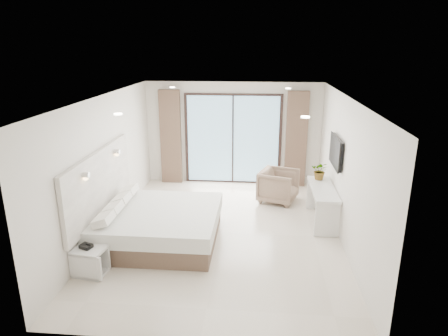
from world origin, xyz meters
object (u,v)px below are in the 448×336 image
Objects in this scene: bed at (158,225)px; nightstand at (90,261)px; armchair at (279,184)px; console_desk at (322,197)px.

bed is 1.49m from nightstand.
armchair is (2.37, 2.24, 0.10)m from bed.
console_desk is at bearing -123.21° from armchair.
nightstand is 0.36× the size of console_desk.
bed is 1.45× the size of console_desk.
armchair is (-0.86, 1.10, -0.13)m from console_desk.
armchair is (3.19, 3.48, 0.20)m from nightstand.
armchair is at bearing 128.04° from console_desk.
console_desk reaches higher than bed.
bed is at bearing 65.04° from nightstand.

